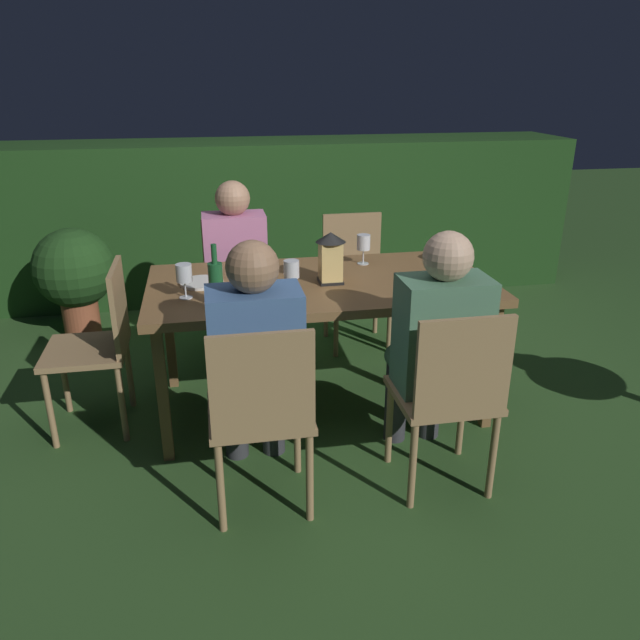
{
  "coord_description": "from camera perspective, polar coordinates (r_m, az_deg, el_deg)",
  "views": [
    {
      "loc": [
        -0.56,
        -3.0,
        1.74
      ],
      "look_at": [
        0.0,
        0.0,
        0.51
      ],
      "focal_mm": 34.5,
      "sensor_mm": 36.0,
      "label": 1
    }
  ],
  "objects": [
    {
      "name": "potted_plant_by_hedge",
      "position": [
        4.6,
        -21.82,
        4.13
      ],
      "size": [
        0.55,
        0.55,
        0.76
      ],
      "color": "#9E5133",
      "rests_on": "ground"
    },
    {
      "name": "green_bottle_on_table",
      "position": [
        2.89,
        -9.63,
        3.47
      ],
      "size": [
        0.07,
        0.07,
        0.29
      ],
      "color": "#1E5B2D",
      "rests_on": "dining_table"
    },
    {
      "name": "plate_b",
      "position": [
        3.4,
        -6.41,
        4.66
      ],
      "size": [
        0.24,
        0.24,
        0.01
      ],
      "primitive_type": "cylinder",
      "color": "white",
      "rests_on": "dining_table"
    },
    {
      "name": "person_in_pink",
      "position": [
        3.81,
        -7.75,
        4.92
      ],
      "size": [
        0.38,
        0.47,
        1.15
      ],
      "color": "#C675A3",
      "rests_on": "ground"
    },
    {
      "name": "bowl_olives",
      "position": [
        3.66,
        10.97,
        5.93
      ],
      "size": [
        0.13,
        0.13,
        0.05
      ],
      "color": "#9E5138",
      "rests_on": "dining_table"
    },
    {
      "name": "ground_plane",
      "position": [
        3.51,
        0.0,
        -7.78
      ],
      "size": [
        16.0,
        16.0,
        0.0
      ],
      "primitive_type": "plane",
      "color": "#2D5123"
    },
    {
      "name": "chair_side_left_b",
      "position": [
        2.67,
        11.92,
        -6.6
      ],
      "size": [
        0.42,
        0.4,
        0.87
      ],
      "color": "#9E7A51",
      "rests_on": "ground"
    },
    {
      "name": "chair_side_left_a",
      "position": [
        2.5,
        -5.51,
        -8.33
      ],
      "size": [
        0.42,
        0.4,
        0.87
      ],
      "color": "#9E7A51",
      "rests_on": "ground"
    },
    {
      "name": "chair_head_near",
      "position": [
        3.3,
        -19.79,
        -1.78
      ],
      "size": [
        0.4,
        0.42,
        0.87
      ],
      "color": "#9E7A51",
      "rests_on": "ground"
    },
    {
      "name": "person_in_green",
      "position": [
        2.77,
        10.67,
        -1.95
      ],
      "size": [
        0.38,
        0.47,
        1.15
      ],
      "color": "#4C7A5B",
      "rests_on": "ground"
    },
    {
      "name": "wine_glass_a",
      "position": [
        3.0,
        -12.5,
        4.13
      ],
      "size": [
        0.08,
        0.08,
        0.17
      ],
      "color": "silver",
      "rests_on": "dining_table"
    },
    {
      "name": "chair_side_right_a",
      "position": [
        4.04,
        -7.81,
        3.66
      ],
      "size": [
        0.42,
        0.4,
        0.87
      ],
      "color": "#9E7A51",
      "rests_on": "ground"
    },
    {
      "name": "lantern_centerpiece",
      "position": [
        3.15,
        0.98,
        6.07
      ],
      "size": [
        0.15,
        0.15,
        0.27
      ],
      "color": "black",
      "rests_on": "dining_table"
    },
    {
      "name": "dining_table",
      "position": [
        3.23,
        0.0,
        2.72
      ],
      "size": [
        1.78,
        0.9,
        0.73
      ],
      "color": "brown",
      "rests_on": "ground"
    },
    {
      "name": "wine_glass_c",
      "position": [
        2.77,
        -5.27,
        3.11
      ],
      "size": [
        0.08,
        0.08,
        0.17
      ],
      "color": "silver",
      "rests_on": "dining_table"
    },
    {
      "name": "hedge_backdrop",
      "position": [
        5.24,
        -4.27,
        9.52
      ],
      "size": [
        4.91,
        0.74,
        1.24
      ],
      "primitive_type": "cube",
      "color": "#1E4219",
      "rests_on": "ground"
    },
    {
      "name": "wine_glass_b",
      "position": [
        3.48,
        4.06,
        7.07
      ],
      "size": [
        0.08,
        0.08,
        0.17
      ],
      "color": "silver",
      "rests_on": "dining_table"
    },
    {
      "name": "chair_side_right_b",
      "position": [
        4.15,
        3.28,
        4.32
      ],
      "size": [
        0.42,
        0.4,
        0.87
      ],
      "color": "#9E7A51",
      "rests_on": "ground"
    },
    {
      "name": "wine_glass_d",
      "position": [
        2.99,
        -2.66,
        4.58
      ],
      "size": [
        0.08,
        0.08,
        0.17
      ],
      "color": "silver",
      "rests_on": "dining_table"
    },
    {
      "name": "person_in_blue",
      "position": [
        2.6,
        -6.04,
        -3.29
      ],
      "size": [
        0.38,
        0.47,
        1.15
      ],
      "color": "#426699",
      "rests_on": "ground"
    },
    {
      "name": "bowl_bread",
      "position": [
        3.33,
        12.85,
        4.26
      ],
      "size": [
        0.14,
        0.14,
        0.06
      ],
      "color": "#9E5138",
      "rests_on": "dining_table"
    },
    {
      "name": "plate_a",
      "position": [
        3.22,
        -10.91,
        3.43
      ],
      "size": [
        0.22,
        0.22,
        0.01
      ],
      "primitive_type": "cylinder",
      "color": "white",
      "rests_on": "dining_table"
    }
  ]
}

